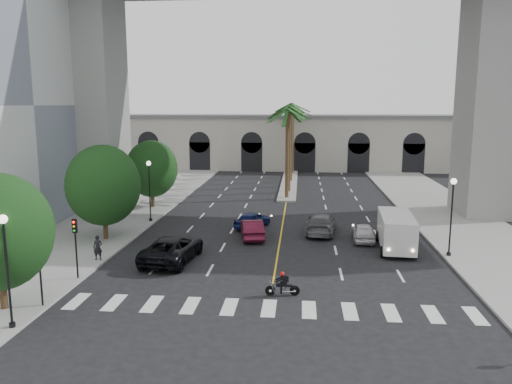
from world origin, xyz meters
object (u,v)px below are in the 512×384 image
Objects in this scene: lamp_post_left_near at (7,262)px; car_b at (252,229)px; motorcycle_rider at (284,285)px; traffic_signal_near at (39,260)px; lamp_post_left_far at (149,186)px; car_a at (363,232)px; traffic_signal_far at (75,239)px; pedestrian_a at (98,248)px; car_d at (321,224)px; lamp_post_right at (452,210)px; pedestrian_b at (21,235)px; cargo_van at (396,230)px; car_e at (252,220)px; car_c at (172,248)px.

lamp_post_left_near is 19.22m from car_b.
traffic_signal_near is at bearing -172.05° from motorcycle_rider.
lamp_post_left_far is 1.35× the size of car_a.
traffic_signal_far is 3.79m from pedestrian_a.
pedestrian_a is at bearing 90.58° from lamp_post_left_near.
traffic_signal_near is 21.75m from car_d.
lamp_post_right is 29.33m from pedestrian_b.
cargo_van reaches higher than car_a.
traffic_signal_far is 12.17m from motorcycle_rider.
traffic_signal_near is at bearing 87.71° from lamp_post_left_near.
pedestrian_b is (-6.44, -9.03, -2.11)m from lamp_post_left_far.
car_b is (-8.36, -0.02, 0.06)m from car_a.
car_b is 10.59m from cargo_van.
pedestrian_a reaches higher than car_b.
lamp_post_right is 23.62m from traffic_signal_far.
lamp_post_left_near is 2.89× the size of motorcycle_rider.
pedestrian_a is (-9.06, -10.01, 0.27)m from car_e.
lamp_post_left_far reaches higher than car_b.
car_e is (-3.10, 14.69, 0.08)m from motorcycle_rider.
traffic_signal_far reaches higher than car_b.
traffic_signal_near is (0.10, -18.50, -0.71)m from lamp_post_left_far.
car_e is (-0.28, 3.29, -0.06)m from car_b.
pedestrian_a is (-14.66, -8.71, 0.17)m from car_d.
car_a is at bearing 12.79° from pedestrian_a.
lamp_post_left_near is at bearing -90.88° from traffic_signal_far.
lamp_post_left_far is at bearing 166.11° from cargo_van.
traffic_signal_far reaches higher than motorcycle_rider.
lamp_post_left_near reaches higher than car_e.
lamp_post_left_far is 2.89× the size of motorcycle_rider.
car_b is (9.24, 16.67, -2.49)m from lamp_post_left_near.
lamp_post_right is at bearing 152.54° from car_d.
cargo_van is (2.00, -2.12, 0.71)m from car_a.
car_b reaches higher than motorcycle_rider.
pedestrian_a is at bearing 13.87° from car_c.
lamp_post_left_far reaches higher than pedestrian_a.
cargo_van is at bearing 45.84° from motorcycle_rider.
lamp_post_right is 2.89× the size of motorcycle_rider.
pedestrian_a is 6.65m from pedestrian_b.
lamp_post_left_far is 2.79× the size of pedestrian_b.
car_c is 10.30m from car_e.
lamp_post_left_far is at bearing 160.67° from lamp_post_right.
cargo_van reaches higher than car_e.
traffic_signal_far is (-22.70, -6.50, -0.71)m from lamp_post_right.
cargo_van is (7.54, 9.30, 0.78)m from motorcycle_rider.
car_c is (4.53, 8.11, -1.67)m from traffic_signal_near.
car_a is at bearing 137.66° from cargo_van.
lamp_post_left_far is at bearing 50.20° from pedestrian_b.
car_b is 5.68m from car_d.
car_a is at bearing 154.07° from car_d.
car_d is (14.46, 12.16, -1.73)m from traffic_signal_far.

